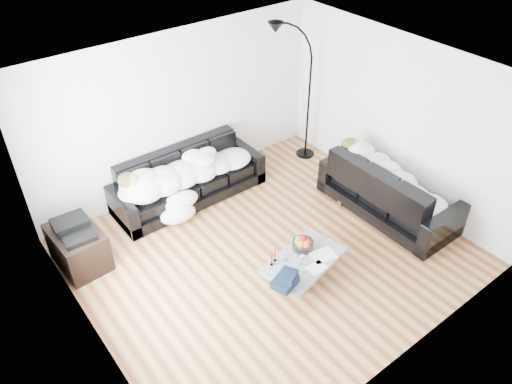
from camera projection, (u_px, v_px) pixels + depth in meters
ground at (269, 253)px, 7.10m from camera, size 5.00×5.00×0.00m
wall_back at (179, 112)px, 7.75m from camera, size 5.00×0.02×2.60m
wall_left at (81, 264)px, 5.10m from camera, size 0.02×4.50×2.60m
wall_right at (399, 120)px, 7.55m from camera, size 0.02×4.50×2.60m
ceiling at (272, 82)px, 5.54m from camera, size 5.00×5.00×0.00m
sofa_back at (188, 177)px, 7.90m from camera, size 2.47×0.85×0.81m
sofa_right at (389, 189)px, 7.59m from camera, size 0.93×2.16×0.88m
sleeper_back at (189, 167)px, 7.73m from camera, size 2.09×0.72×0.42m
sleeper_right at (392, 178)px, 7.47m from camera, size 0.78×1.86×0.45m
teal_cushion at (357, 156)px, 7.82m from camera, size 0.42×0.38×0.20m
coffee_table at (303, 268)px, 6.63m from camera, size 1.22×0.86×0.32m
fruit_bowl at (303, 243)px, 6.66m from camera, size 0.31×0.31×0.18m
wine_glass_a at (286, 255)px, 6.46m from camera, size 0.09×0.09×0.19m
wine_glass_b at (286, 266)px, 6.32m from camera, size 0.08×0.08×0.16m
wine_glass_c at (302, 259)px, 6.42m from camera, size 0.08×0.08×0.16m
candle_left at (272, 258)px, 6.38m from camera, size 0.05×0.05×0.23m
candle_right at (275, 255)px, 6.45m from camera, size 0.05×0.05×0.22m
newspaper_a at (323, 255)px, 6.59m from camera, size 0.37×0.31×0.01m
newspaper_b at (317, 268)px, 6.40m from camera, size 0.26×0.19×0.01m
navy_jacket at (288, 277)px, 6.05m from camera, size 0.39×0.36×0.16m
shoes at (344, 197)px, 8.07m from camera, size 0.45×0.36×0.09m
av_cabinet at (78, 247)px, 6.77m from camera, size 0.63×0.87×0.58m
stereo at (73, 228)px, 6.56m from camera, size 0.46×0.36×0.13m
floor_lamp at (309, 98)px, 8.51m from camera, size 0.88×0.50×2.27m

